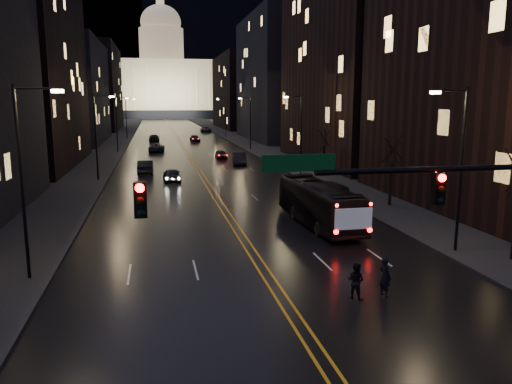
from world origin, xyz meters
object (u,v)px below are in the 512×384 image
traffic_signal (505,201)px  bus (319,203)px  oncoming_car_a (172,175)px  receding_car_a (239,159)px  pedestrian_a (385,277)px  pedestrian_b (356,281)px  oncoming_car_b (146,167)px

traffic_signal → bus: (-0.25, 17.67, -3.64)m
bus → oncoming_car_a: bus is taller
receding_car_a → pedestrian_a: size_ratio=2.83×
pedestrian_a → pedestrian_b: 1.33m
bus → pedestrian_b: size_ratio=6.62×
bus → receding_car_a: bus is taller
traffic_signal → pedestrian_a: (-1.53, 5.00, -4.24)m
traffic_signal → oncoming_car_b: 46.41m
bus → pedestrian_b: bus is taller
traffic_signal → oncoming_car_b: traffic_signal is taller
pedestrian_b → oncoming_car_b: bearing=-29.5°
bus → receding_car_a: (0.11, 32.97, -0.66)m
receding_car_a → pedestrian_a: pedestrian_a is taller
oncoming_car_a → receding_car_a: 15.61m
oncoming_car_a → pedestrian_b: size_ratio=2.71×
oncoming_car_a → oncoming_car_b: (-2.78, 6.57, 0.07)m
traffic_signal → oncoming_car_b: (-12.11, 44.60, -4.30)m
receding_car_a → pedestrian_b: size_ratio=3.07×
traffic_signal → oncoming_car_a: 39.40m
oncoming_car_a → receding_car_a: (9.19, 12.61, 0.07)m
bus → traffic_signal: bearing=-91.9°
oncoming_car_b → oncoming_car_a: bearing=113.9°
traffic_signal → pedestrian_a: traffic_signal is taller
traffic_signal → bus: traffic_signal is taller
oncoming_car_b → pedestrian_b: size_ratio=3.07×
pedestrian_a → pedestrian_b: (-1.33, 0.00, -0.07)m
oncoming_car_b → pedestrian_a: 40.98m
oncoming_car_a → pedestrian_a: 33.93m
receding_car_a → pedestrian_a: 45.65m
pedestrian_b → bus: bearing=-54.3°
bus → oncoming_car_a: 22.31m
traffic_signal → pedestrian_b: (-2.86, 5.00, -4.31)m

